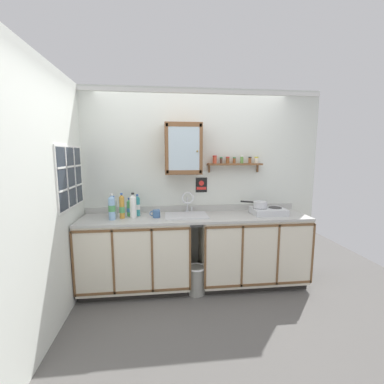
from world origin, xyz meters
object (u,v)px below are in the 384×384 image
bottle_soda_green_0 (129,208)px  bottle_water_clear_1 (113,208)px  hot_plate_stove (268,211)px  wall_cabinet (183,149)px  mug (156,214)px  warning_sign (201,185)px  bottle_juice_amber_5 (122,207)px  bottle_detergent_teal_3 (138,206)px  saucepan (260,204)px  trash_bin (196,279)px  bottle_water_blue_4 (112,208)px  bottle_opaque_white_2 (133,206)px  sink (186,217)px

bottle_soda_green_0 → bottle_water_clear_1: size_ratio=0.87×
hot_plate_stove → wall_cabinet: size_ratio=0.66×
mug → warning_sign: (0.61, 0.32, 0.31)m
bottle_juice_amber_5 → mug: 0.42m
bottle_detergent_teal_3 → wall_cabinet: wall_cabinet is taller
saucepan → trash_bin: saucepan is taller
mug → trash_bin: 0.96m
bottle_water_blue_4 → bottle_juice_amber_5: bottle_water_blue_4 is taller
bottle_soda_green_0 → wall_cabinet: (0.69, 0.05, 0.74)m
wall_cabinet → trash_bin: (0.13, -0.34, -1.61)m
hot_plate_stove → bottle_water_blue_4: bearing=-178.1°
bottle_soda_green_0 → bottle_opaque_white_2: bearing=-59.4°
sink → hot_plate_stove: size_ratio=1.26×
bottle_opaque_white_2 → bottle_detergent_teal_3: (0.04, 0.10, -0.02)m
bottle_soda_green_0 → trash_bin: bearing=-19.2°
trash_bin → bottle_water_clear_1: bearing=166.8°
bottle_juice_amber_5 → saucepan: bearing=1.0°
bottle_opaque_white_2 → bottle_detergent_teal_3: 0.11m
mug → trash_bin: mug is taller
saucepan → bottle_water_clear_1: size_ratio=1.20×
wall_cabinet → trash_bin: 1.65m
warning_sign → mug: bearing=-152.6°
bottle_water_clear_1 → bottle_water_blue_4: bottle_water_blue_4 is taller
bottle_water_clear_1 → trash_bin: bottle_water_clear_1 is taller
hot_plate_stove → wall_cabinet: wall_cabinet is taller
wall_cabinet → bottle_opaque_white_2: bearing=-166.6°
sink → trash_bin: (0.10, -0.23, -0.74)m
warning_sign → trash_bin: bearing=-105.1°
hot_plate_stove → bottle_water_clear_1: bearing=178.2°
bottle_detergent_teal_3 → saucepan: bearing=-3.0°
bottle_opaque_white_2 → bottle_water_blue_4: 0.25m
bottle_opaque_white_2 → bottle_juice_amber_5: (-0.13, -0.02, -0.01)m
bottle_detergent_teal_3 → trash_bin: 1.18m
bottle_juice_amber_5 → warning_sign: bearing=17.0°
bottle_opaque_white_2 → bottle_detergent_teal_3: bottle_opaque_white_2 is taller
bottle_detergent_teal_3 → mug: bearing=-26.8°
wall_cabinet → bottle_detergent_teal_3: bearing=-175.0°
bottle_detergent_teal_3 → trash_bin: bottle_detergent_teal_3 is taller
bottle_water_clear_1 → warning_sign: warning_sign is taller
bottle_water_clear_1 → bottle_detergent_teal_3: bottle_detergent_teal_3 is taller
saucepan → bottle_water_blue_4: (-1.87, -0.09, 0.02)m
warning_sign → bottle_opaque_white_2: bearing=-161.6°
bottle_water_clear_1 → bottle_opaque_white_2: 0.25m
hot_plate_stove → bottle_detergent_teal_3: size_ratio=1.54×
hot_plate_stove → saucepan: bearing=166.3°
mug → warning_sign: warning_sign is taller
sink → mug: 0.39m
hot_plate_stove → trash_bin: hot_plate_stove is taller
sink → wall_cabinet: bearing=105.5°
bottle_water_clear_1 → wall_cabinet: bearing=6.5°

